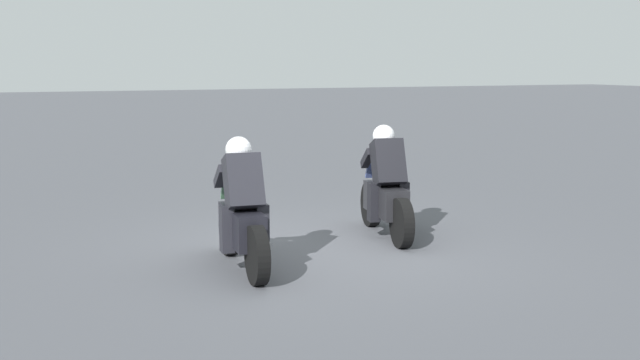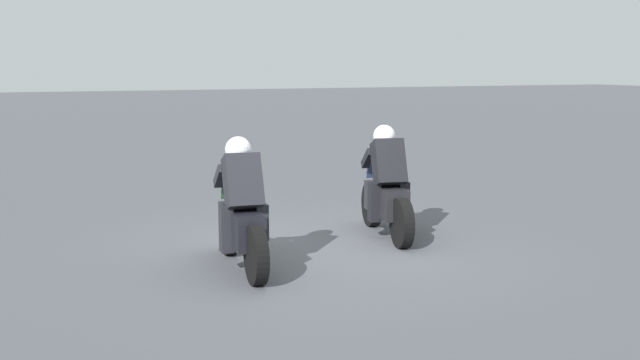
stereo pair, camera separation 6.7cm
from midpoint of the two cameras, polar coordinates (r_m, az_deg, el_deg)
ground_plane at (r=10.05m, az=-0.14°, el=-4.99°), size 120.00×120.00×0.00m
rider_lane_a at (r=10.70m, az=4.60°, el=-0.79°), size 2.03×0.63×1.51m
rider_lane_b at (r=9.01m, az=-5.86°, el=-2.54°), size 2.04×0.56×1.51m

